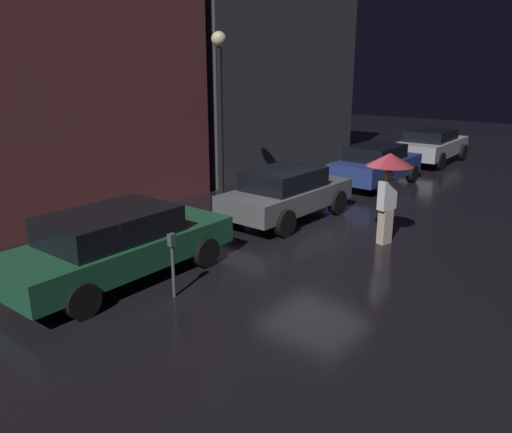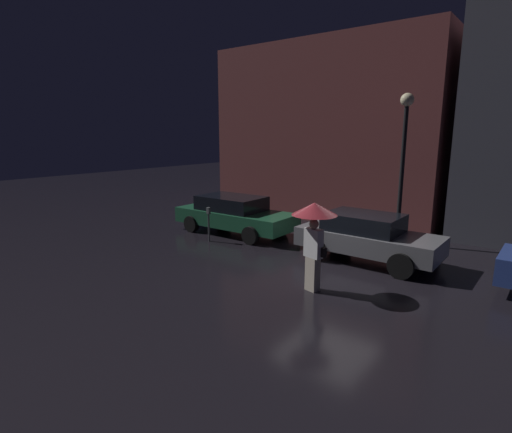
# 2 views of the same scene
# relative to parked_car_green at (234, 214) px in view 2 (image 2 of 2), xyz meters

# --- Properties ---
(ground_plane) EXTENTS (60.00, 60.00, 0.00)m
(ground_plane) POSITION_rel_parked_car_green_xyz_m (4.77, -1.53, -0.72)
(ground_plane) COLOR black
(building_facade_left) EXTENTS (9.99, 3.00, 7.41)m
(building_facade_left) POSITION_rel_parked_car_green_xyz_m (1.08, 4.97, 2.99)
(building_facade_left) COLOR brown
(building_facade_left) RESTS_ON ground
(parked_car_green) EXTENTS (4.63, 2.00, 1.37)m
(parked_car_green) POSITION_rel_parked_car_green_xyz_m (0.00, 0.00, 0.00)
(parked_car_green) COLOR #1E5638
(parked_car_green) RESTS_ON ground
(parked_car_grey) EXTENTS (4.03, 1.88, 1.39)m
(parked_car_grey) POSITION_rel_parked_car_green_xyz_m (5.24, -0.21, 0.02)
(parked_car_grey) COLOR slate
(parked_car_grey) RESTS_ON ground
(pedestrian_with_umbrella) EXTENTS (1.05, 1.05, 2.12)m
(pedestrian_with_umbrella) POSITION_rel_parked_car_green_xyz_m (5.12, -3.11, 0.94)
(pedestrian_with_umbrella) COLOR beige
(pedestrian_with_umbrella) RESTS_ON ground
(parking_meter) EXTENTS (0.12, 0.10, 1.19)m
(parking_meter) POSITION_rel_parked_car_green_xyz_m (0.10, -1.46, 0.02)
(parking_meter) COLOR #4C5154
(parking_meter) RESTS_ON ground
(street_lamp_near) EXTENTS (0.42, 0.42, 4.90)m
(street_lamp_near) POSITION_rel_parked_car_green_xyz_m (5.33, 2.23, 2.65)
(street_lamp_near) COLOR black
(street_lamp_near) RESTS_ON ground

